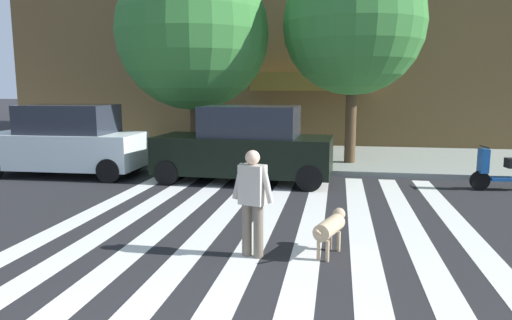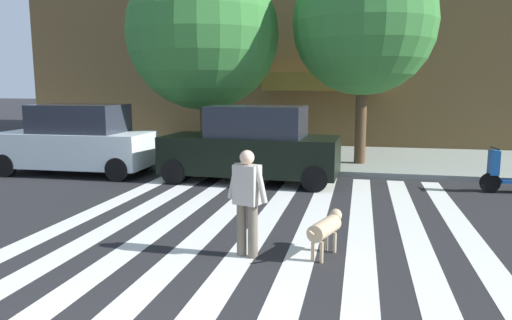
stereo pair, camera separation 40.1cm
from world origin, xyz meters
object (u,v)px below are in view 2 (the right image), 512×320
(parked_car_near_curb, at_px, (77,141))
(pedestrian_dog_walker, at_px, (247,197))
(dog_on_leash, at_px, (326,228))
(street_tree_middle, at_px, (364,23))
(parked_car_behind_first, at_px, (252,146))
(street_tree_nearest, at_px, (203,34))

(parked_car_near_curb, height_order, pedestrian_dog_walker, parked_car_near_curb)
(pedestrian_dog_walker, bearing_deg, dog_on_leash, 14.24)
(parked_car_near_curb, bearing_deg, pedestrian_dog_walker, -40.79)
(street_tree_middle, relative_size, dog_on_leash, 5.92)
(pedestrian_dog_walker, height_order, dog_on_leash, pedestrian_dog_walker)
(parked_car_behind_first, distance_m, street_tree_nearest, 4.59)
(parked_car_near_curb, xyz_separation_m, street_tree_nearest, (3.13, 2.40, 3.25))
(parked_car_near_curb, distance_m, street_tree_nearest, 5.11)
(parked_car_behind_first, distance_m, street_tree_middle, 5.36)
(street_tree_nearest, relative_size, street_tree_middle, 1.00)
(parked_car_behind_first, height_order, dog_on_leash, parked_car_behind_first)
(street_tree_nearest, distance_m, pedestrian_dog_walker, 9.31)
(parked_car_near_curb, distance_m, street_tree_middle, 9.32)
(street_tree_middle, bearing_deg, parked_car_behind_first, -134.30)
(parked_car_near_curb, xyz_separation_m, parked_car_behind_first, (5.30, -0.00, -0.01))
(parked_car_behind_first, height_order, street_tree_nearest, street_tree_nearest)
(parked_car_near_curb, bearing_deg, dog_on_leash, -34.75)
(pedestrian_dog_walker, bearing_deg, street_tree_nearest, 112.85)
(parked_car_behind_first, xyz_separation_m, dog_on_leash, (2.38, -5.32, -0.53))
(parked_car_behind_first, relative_size, pedestrian_dog_walker, 2.91)
(parked_car_behind_first, relative_size, dog_on_leash, 4.32)
(parked_car_near_curb, bearing_deg, parked_car_behind_first, -0.04)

